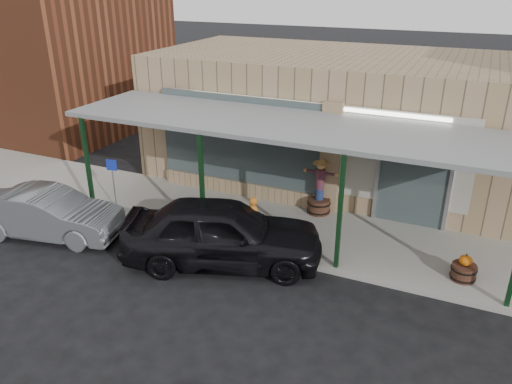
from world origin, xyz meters
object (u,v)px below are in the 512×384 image
at_px(barrel_scarecrow, 319,195).
at_px(car_grey, 48,214).
at_px(barrel_pumpkin, 464,270).
at_px(handicap_sign, 113,178).
at_px(parked_sedan, 222,233).

distance_m(barrel_scarecrow, car_grey, 7.49).
bearing_deg(barrel_pumpkin, handicap_sign, -178.37).
bearing_deg(parked_sedan, handicap_sign, 55.47).
height_order(barrel_scarecrow, car_grey, barrel_scarecrow).
height_order(handicap_sign, parked_sedan, handicap_sign).
relative_size(barrel_scarecrow, handicap_sign, 1.08).
distance_m(handicap_sign, car_grey, 2.02).
relative_size(handicap_sign, car_grey, 0.39).
distance_m(handicap_sign, parked_sedan, 4.28).
bearing_deg(handicap_sign, parked_sedan, -24.78).
bearing_deg(barrel_scarecrow, handicap_sign, -146.25).
relative_size(barrel_scarecrow, barrel_pumpkin, 2.57).
bearing_deg(barrel_pumpkin, barrel_scarecrow, 154.09).
height_order(parked_sedan, car_grey, parked_sedan).
relative_size(barrel_scarecrow, parked_sedan, 0.32).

